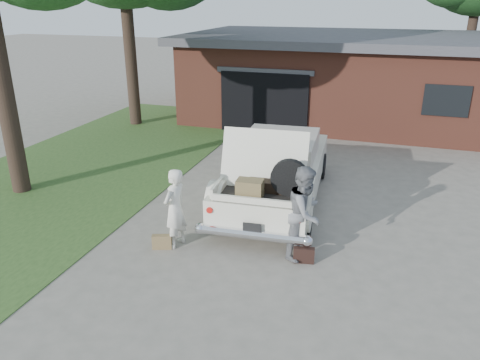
% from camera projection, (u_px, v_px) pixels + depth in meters
% --- Properties ---
extents(ground, '(90.00, 90.00, 0.00)m').
position_uv_depth(ground, '(231.00, 239.00, 9.68)').
color(ground, gray).
rests_on(ground, ground).
extents(grass_strip, '(6.00, 16.00, 0.02)m').
position_uv_depth(grass_strip, '(90.00, 165.00, 13.91)').
color(grass_strip, '#2D4C1E').
rests_on(grass_strip, ground).
extents(house, '(12.80, 7.80, 3.30)m').
position_uv_depth(house, '(346.00, 76.00, 18.93)').
color(house, brown).
rests_on(house, ground).
extents(sedan, '(2.45, 5.54, 2.18)m').
position_uv_depth(sedan, '(277.00, 170.00, 11.23)').
color(sedan, silver).
rests_on(sedan, ground).
extents(woman_left, '(0.49, 0.66, 1.63)m').
position_uv_depth(woman_left, '(175.00, 208.00, 9.16)').
color(woman_left, silver).
rests_on(woman_left, ground).
extents(woman_right, '(0.88, 1.02, 1.82)m').
position_uv_depth(woman_right, '(305.00, 212.00, 8.78)').
color(woman_right, slate).
rests_on(woman_right, ground).
extents(suitcase_left, '(0.40, 0.24, 0.30)m').
position_uv_depth(suitcase_left, '(162.00, 242.00, 9.28)').
color(suitcase_left, olive).
rests_on(suitcase_left, ground).
extents(suitcase_right, '(0.41, 0.20, 0.30)m').
position_uv_depth(suitcase_right, '(304.00, 255.00, 8.79)').
color(suitcase_right, black).
rests_on(suitcase_right, ground).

